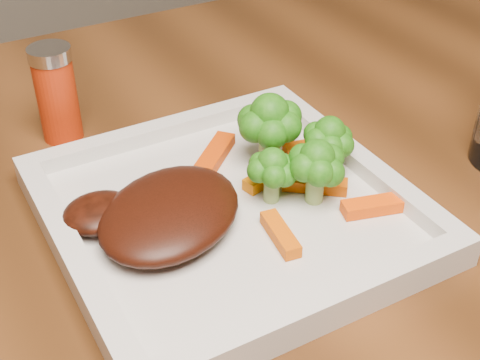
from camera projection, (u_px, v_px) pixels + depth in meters
plate at (229, 215)px, 0.53m from camera, size 0.27×0.27×0.01m
steak at (170, 213)px, 0.50m from camera, size 0.16×0.15×0.03m
broccoli_0 at (269, 128)px, 0.56m from camera, size 0.07×0.07×0.07m
broccoli_1 at (329, 139)px, 0.55m from camera, size 0.06×0.06×0.06m
broccoli_2 at (316, 170)px, 0.52m from camera, size 0.06×0.06×0.06m
broccoli_3 at (272, 168)px, 0.52m from camera, size 0.05×0.05×0.06m
carrot_1 at (378, 205)px, 0.52m from camera, size 0.06×0.03×0.01m
carrot_2 at (280, 234)px, 0.50m from camera, size 0.02×0.05×0.01m
carrot_3 at (313, 147)px, 0.59m from camera, size 0.06×0.03×0.01m
carrot_4 at (215, 155)px, 0.58m from camera, size 0.06×0.05×0.01m
carrot_5 at (315, 185)px, 0.55m from camera, size 0.05×0.04×0.01m
carrot_6 at (268, 176)px, 0.56m from camera, size 0.05×0.02×0.01m
spice_shaker at (57, 94)px, 0.61m from camera, size 0.04×0.04×0.09m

